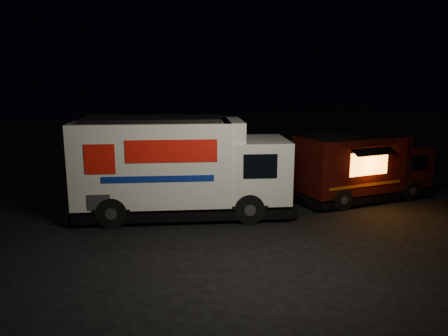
# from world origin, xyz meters

# --- Properties ---
(ground) EXTENTS (80.00, 80.00, 0.00)m
(ground) POSITION_xyz_m (0.00, 0.00, 0.00)
(ground) COLOR black
(ground) RESTS_ON ground
(white_truck) EXTENTS (8.11, 4.90, 3.48)m
(white_truck) POSITION_xyz_m (-0.23, 1.94, 1.74)
(white_truck) COLOR silver
(white_truck) RESTS_ON ground
(red_truck) EXTENTS (5.73, 2.11, 2.67)m
(red_truck) POSITION_xyz_m (6.99, 1.05, 1.33)
(red_truck) COLOR #3B0D0A
(red_truck) RESTS_ON ground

